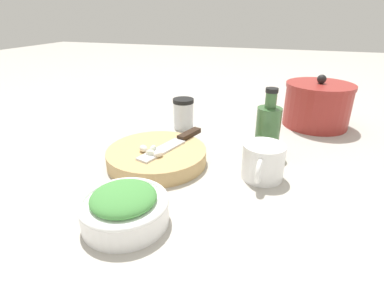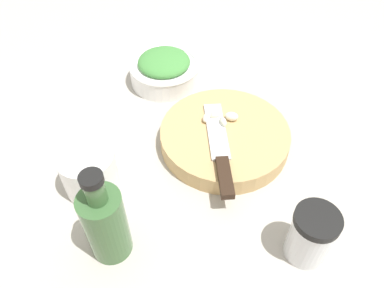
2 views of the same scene
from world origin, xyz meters
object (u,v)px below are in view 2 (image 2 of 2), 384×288
at_px(cutting_board, 224,137).
at_px(oil_bottle, 105,223).
at_px(chef_knife, 220,152).
at_px(coffee_mug, 89,171).
at_px(spice_jar, 311,235).
at_px(herb_bowl, 164,69).
at_px(garlic_cloves, 221,117).

relative_size(cutting_board, oil_bottle, 1.38).
bearing_deg(chef_knife, cutting_board, 73.69).
bearing_deg(oil_bottle, coffee_mug, 1.58).
relative_size(spice_jar, oil_bottle, 0.55).
distance_m(herb_bowl, coffee_mug, 0.32).
bearing_deg(coffee_mug, oil_bottle, -178.42).
xyz_separation_m(cutting_board, spice_jar, (-0.25, -0.02, 0.03)).
bearing_deg(chef_knife, oil_bottle, -141.51).
relative_size(cutting_board, herb_bowl, 1.56).
relative_size(chef_knife, oil_bottle, 1.27).
distance_m(chef_knife, garlic_cloves, 0.09).
bearing_deg(herb_bowl, coffee_mug, 137.74).
height_order(chef_knife, coffee_mug, coffee_mug).
height_order(cutting_board, garlic_cloves, garlic_cloves).
bearing_deg(spice_jar, chef_knife, 14.17).
height_order(cutting_board, herb_bowl, herb_bowl).
bearing_deg(spice_jar, coffee_mug, 48.28).
xyz_separation_m(chef_knife, spice_jar, (-0.20, -0.05, 0.01)).
bearing_deg(cutting_board, coffee_mug, 91.30).
relative_size(spice_jar, coffee_mug, 0.78).
bearing_deg(oil_bottle, cutting_board, -62.05).
height_order(garlic_cloves, oil_bottle, oil_bottle).
xyz_separation_m(cutting_board, oil_bottle, (-0.13, 0.25, 0.05)).
relative_size(chef_knife, herb_bowl, 1.42).
height_order(cutting_board, oil_bottle, oil_bottle).
bearing_deg(garlic_cloves, cutting_board, 172.44).
xyz_separation_m(garlic_cloves, coffee_mug, (-0.03, 0.26, -0.00)).
bearing_deg(spice_jar, herb_bowl, 7.13).
relative_size(chef_knife, spice_jar, 2.32).
bearing_deg(garlic_cloves, herb_bowl, 12.74).
relative_size(cutting_board, garlic_cloves, 3.30).
bearing_deg(cutting_board, garlic_cloves, -7.56).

